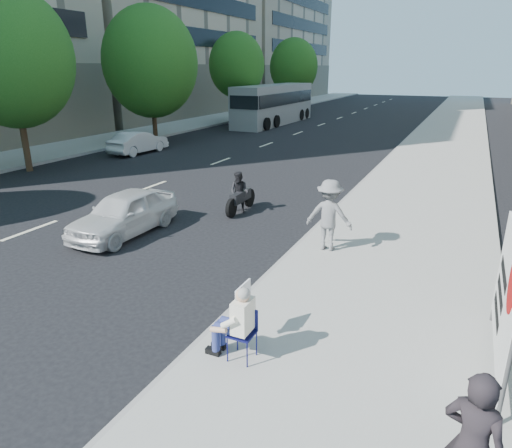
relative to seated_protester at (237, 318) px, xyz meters
The scene contains 16 objects.
ground 2.74m from the seated_protester, 151.98° to the left, with size 160.00×160.00×0.00m, color black.
near_sidewalk 21.30m from the seated_protester, 85.39° to the left, with size 5.00×120.00×0.15m, color gray.
far_sidewalk 28.52m from the seated_protester, 131.90° to the left, with size 4.50×120.00×0.15m, color gray.
far_bldg_north 72.19m from the seated_protester, 117.06° to the left, with size 22.00×28.00×28.00m, color #C6B295.
tree_far_b 18.94m from the seated_protester, 150.03° to the left, with size 5.40×5.40×8.24m.
tree_far_c 25.34m from the seated_protester, 129.76° to the left, with size 6.00×6.00×8.47m.
tree_far_d 35.30m from the seated_protester, 117.12° to the left, with size 4.80×4.80×7.65m.
tree_far_e 48.12m from the seated_protester, 109.47° to the left, with size 5.40×5.40×7.89m.
seated_protester is the anchor object (origin of this frame).
jogger 5.27m from the seated_protester, 89.88° to the left, with size 1.22×0.70×1.89m, color slate.
pedestrian_woman 3.82m from the seated_protester, 23.10° to the right, with size 0.65×0.43×1.79m, color black.
protest_banner 4.22m from the seated_protester, 21.79° to the left, with size 0.08×3.06×2.20m.
white_sedan_near 7.31m from the seated_protester, 144.47° to the left, with size 1.53×3.81×1.30m, color silver.
white_sedan_mid 20.97m from the seated_protester, 132.98° to the left, with size 1.33×3.82×1.26m, color silver.
motorcycle 8.51m from the seated_protester, 116.53° to the left, with size 0.70×2.04×1.42m.
bus 34.67m from the seated_protester, 111.74° to the left, with size 2.82×12.10×3.30m.
Camera 1 is at (5.33, -7.01, 4.75)m, focal length 32.00 mm.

